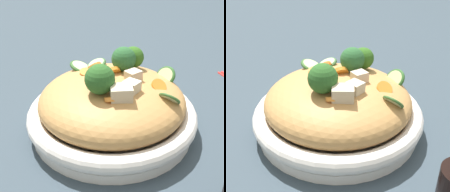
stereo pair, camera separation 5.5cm
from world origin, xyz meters
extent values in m
plane|color=#35424C|center=(0.00, 0.00, 0.00)|extent=(3.00, 3.00, 0.00)
cylinder|color=white|center=(0.00, 0.00, 0.01)|extent=(0.29, 0.29, 0.02)
torus|color=white|center=(0.00, 0.00, 0.03)|extent=(0.31, 0.31, 0.03)
ellipsoid|color=tan|center=(0.00, 0.00, 0.06)|extent=(0.26, 0.26, 0.09)
torus|color=#C38D46|center=(0.04, 0.00, 0.08)|extent=(0.04, 0.04, 0.02)
torus|color=#C88244|center=(-0.03, 0.00, 0.09)|extent=(0.05, 0.05, 0.01)
cone|color=#A0B974|center=(0.01, -0.07, 0.09)|extent=(0.02, 0.02, 0.02)
sphere|color=#31631E|center=(0.01, -0.07, 0.12)|extent=(0.04, 0.04, 0.04)
cone|color=#A3C27C|center=(0.01, -0.05, 0.10)|extent=(0.03, 0.03, 0.02)
sphere|color=#2B5D2F|center=(0.01, -0.05, 0.12)|extent=(0.06, 0.06, 0.05)
cone|color=#9CB670|center=(-0.01, 0.04, 0.10)|extent=(0.03, 0.03, 0.02)
sphere|color=#2C5E25|center=(-0.01, 0.04, 0.13)|extent=(0.06, 0.06, 0.05)
cylinder|color=orange|center=(-0.07, -0.04, 0.10)|extent=(0.03, 0.03, 0.02)
cylinder|color=orange|center=(-0.02, -0.03, 0.10)|extent=(0.02, 0.02, 0.02)
cylinder|color=orange|center=(0.06, -0.02, 0.10)|extent=(0.03, 0.03, 0.03)
cylinder|color=orange|center=(0.06, 0.01, 0.10)|extent=(0.03, 0.03, 0.01)
cylinder|color=orange|center=(-0.04, 0.05, 0.10)|extent=(0.03, 0.03, 0.02)
cylinder|color=orange|center=(0.02, -0.02, 0.11)|extent=(0.03, 0.04, 0.03)
cylinder|color=beige|center=(-0.10, -0.03, 0.09)|extent=(0.03, 0.03, 0.03)
torus|color=#38632B|center=(-0.10, -0.03, 0.09)|extent=(0.04, 0.03, 0.03)
cylinder|color=beige|center=(-0.05, -0.10, 0.09)|extent=(0.04, 0.03, 0.03)
torus|color=#2F6228|center=(-0.05, -0.10, 0.09)|extent=(0.04, 0.04, 0.04)
cylinder|color=beige|center=(0.09, -0.02, 0.09)|extent=(0.05, 0.05, 0.02)
torus|color=#336028|center=(0.09, -0.02, 0.09)|extent=(0.06, 0.06, 0.02)
cylinder|color=#C1DF99|center=(0.07, -0.04, 0.10)|extent=(0.04, 0.04, 0.02)
torus|color=#376033|center=(0.07, -0.04, 0.10)|extent=(0.05, 0.05, 0.02)
cube|color=beige|center=(-0.05, 0.01, 0.11)|extent=(0.03, 0.02, 0.02)
cube|color=beige|center=(-0.05, 0.04, 0.11)|extent=(0.04, 0.04, 0.03)
cube|color=beige|center=(-0.03, -0.03, 0.11)|extent=(0.03, 0.03, 0.02)
camera|label=1|loc=(-0.31, 0.37, 0.35)|focal=49.63mm
camera|label=2|loc=(-0.35, 0.33, 0.35)|focal=49.63mm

